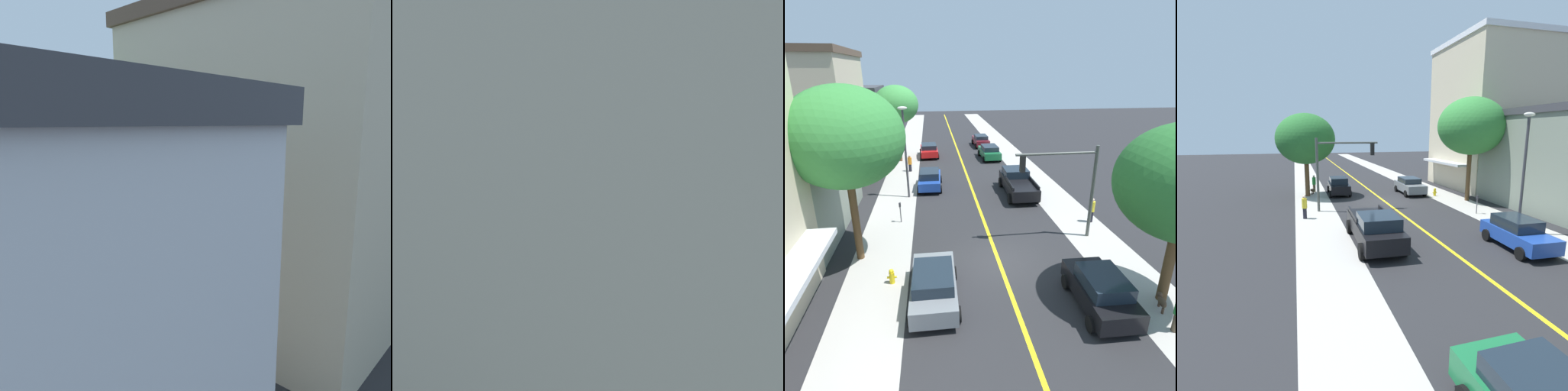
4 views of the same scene
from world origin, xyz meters
TOP-DOWN VIEW (x-y plane):
  - ground_plane at (0.00, 0.00)m, footprint 140.00×140.00m
  - sidewalk_left at (-6.07, 0.00)m, footprint 3.03×126.00m
  - sidewalk_right at (6.07, 0.00)m, footprint 3.03×126.00m
  - road_centerline_stripe at (0.00, 0.00)m, footprint 0.20×126.00m
  - pale_office_building at (-13.80, 5.53)m, footprint 10.41×10.98m
  - brick_apartment_block at (-13.79, 15.07)m, footprint 10.32×10.21m
  - street_tree_left_near at (6.38, -4.04)m, footprint 5.40×5.40m
  - street_tree_right_corner at (-7.18, 1.40)m, footprint 5.65×5.65m
  - street_tree_left_far at (-6.65, 21.92)m, footprint 4.61×4.61m
  - fire_hydrant at (-5.30, -1.14)m, footprint 0.44×0.24m
  - parking_meter at (-5.39, 5.64)m, footprint 0.12×0.18m
  - traffic_light_mast at (4.31, 2.07)m, footprint 4.70×0.32m
  - street_lamp at (-5.13, 10.30)m, footprint 0.70×0.36m
  - blue_sedan_left_curb at (-3.46, 12.20)m, footprint 2.07×4.16m
  - grey_sedan_left_curb at (-3.37, -2.71)m, footprint 2.13×4.39m
  - black_sedan_right_curb at (3.43, -4.12)m, footprint 2.14×4.20m
  - black_pickup_truck at (3.50, 9.90)m, footprint 2.47×5.91m
  - pedestrian_orange_shirt at (-5.38, 17.58)m, footprint 0.39×0.39m
  - pedestrian_yellow_shirt at (6.92, 3.89)m, footprint 0.35×0.35m
  - pedestrian_green_shirt at (5.67, -5.85)m, footprint 0.36×0.36m
  - small_dog at (5.92, -4.63)m, footprint 0.48×0.81m

SIDE VIEW (x-z plane):
  - ground_plane at x=0.00m, z-range 0.00..0.00m
  - road_centerline_stripe at x=0.00m, z-range 0.00..0.00m
  - sidewalk_left at x=-6.07m, z-range 0.00..0.01m
  - sidewalk_right at x=6.07m, z-range 0.00..0.01m
  - fire_hydrant at x=-5.30m, z-range -0.01..0.74m
  - small_dog at x=5.92m, z-range 0.10..0.70m
  - blue_sedan_left_curb at x=-3.46m, z-range 0.03..1.61m
  - grey_sedan_left_curb at x=-3.37m, z-range 0.04..1.61m
  - pedestrian_orange_shirt at x=-5.38m, z-range 0.03..1.62m
  - black_sedan_right_curb at x=3.43m, z-range 0.03..1.68m
  - pedestrian_yellow_shirt at x=6.92m, z-range 0.04..1.69m
  - parking_meter at x=-5.39m, z-range 0.22..1.57m
  - pedestrian_green_shirt at x=5.67m, z-range 0.05..1.76m
  - black_pickup_truck at x=3.50m, z-range 0.01..1.85m
  - traffic_light_mast at x=4.31m, z-range 0.98..6.48m
  - pale_office_building at x=-13.80m, z-range 0.01..7.69m
  - street_lamp at x=-5.13m, z-range 0.78..7.71m
  - street_tree_left_near at x=6.38m, z-range 1.50..9.12m
  - brick_apartment_block at x=-13.79m, z-range 0.01..10.99m
  - street_tree_left_far at x=-6.65m, z-range 2.00..9.99m
  - street_tree_right_corner at x=-7.18m, z-range 1.99..10.80m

